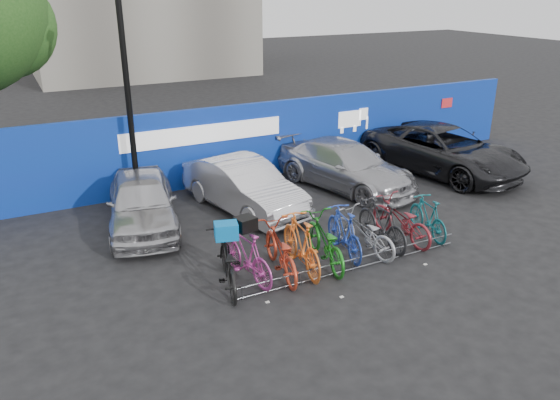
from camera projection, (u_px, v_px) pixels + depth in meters
ground at (338, 259)px, 12.34m from camera, size 100.00×100.00×0.00m
hoarding at (234, 144)px, 16.87m from camera, size 22.00×0.18×2.40m
lamppost at (127, 88)px, 14.26m from camera, size 0.25×0.50×6.11m
bike_rack at (353, 264)px, 11.79m from camera, size 5.60×0.03×0.30m
car_0 at (142, 201)px, 13.73m from camera, size 2.46×4.37×1.40m
car_1 at (244, 186)px, 14.81m from camera, size 2.32×4.41×1.38m
car_2 at (346, 166)px, 16.49m from camera, size 3.07×5.07×1.38m
car_3 at (443, 150)px, 17.79m from camera, size 3.57×5.90×1.53m
bike_0 at (228, 263)px, 11.05m from camera, size 1.22×2.19×1.09m
bike_1 at (246, 255)px, 11.32m from camera, size 0.83×1.94×1.13m
bike_2 at (280, 251)px, 11.53m from camera, size 1.04×2.15×1.08m
bike_3 at (301, 244)px, 11.69m from camera, size 0.80×2.09×1.22m
bike_4 at (325, 241)px, 11.96m from camera, size 1.05×2.17×1.09m
bike_5 at (344, 232)px, 12.39m from camera, size 0.81×1.92×1.12m
bike_6 at (364, 233)px, 12.49m from camera, size 1.00×1.99×1.00m
bike_7 at (382, 223)px, 12.79m from camera, size 0.57×1.91×1.14m
bike_8 at (401, 220)px, 13.07m from camera, size 0.85×2.05×1.05m
bike_9 at (428, 217)px, 13.32m from camera, size 0.75×1.72×1.00m
cargo_crate at (226, 231)px, 10.79m from camera, size 0.53×0.46×0.33m
cargo_topcase at (246, 224)px, 11.06m from camera, size 0.44×0.41×0.29m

